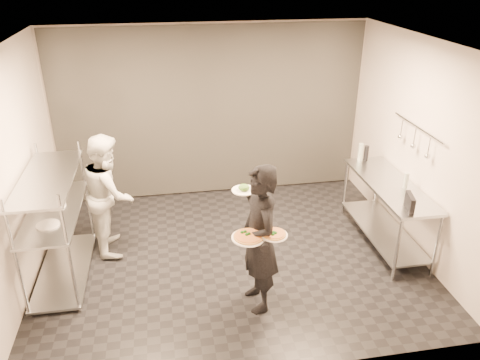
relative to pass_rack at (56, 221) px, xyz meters
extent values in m
cube|color=black|center=(2.15, 0.00, -0.77)|extent=(5.00, 4.00, 0.00)
cube|color=white|center=(2.15, 0.00, 2.03)|extent=(5.00, 4.00, 0.00)
cube|color=beige|center=(2.15, 2.00, 0.63)|extent=(5.00, 0.00, 2.80)
cube|color=beige|center=(2.15, -2.00, 0.63)|extent=(5.00, 0.00, 2.80)
cube|color=beige|center=(-0.35, 0.00, 0.63)|extent=(0.00, 4.00, 2.80)
cube|color=beige|center=(4.65, 0.00, 0.63)|extent=(0.00, 4.00, 2.80)
cube|color=white|center=(2.15, 1.97, 0.63)|extent=(4.90, 0.04, 2.74)
cylinder|color=#ACAEB3|center=(-0.27, -0.77, -0.02)|extent=(0.04, 0.04, 1.50)
cylinder|color=#ACAEB3|center=(-0.27, 0.77, -0.02)|extent=(0.04, 0.04, 1.50)
cylinder|color=#ACAEB3|center=(0.27, -0.77, -0.02)|extent=(0.04, 0.04, 1.50)
cylinder|color=#ACAEB3|center=(0.27, 0.77, -0.02)|extent=(0.04, 0.04, 1.50)
cube|color=#A2A7AB|center=(0.00, 0.00, -0.72)|extent=(0.60, 1.60, 0.03)
cube|color=#A2A7AB|center=(0.00, 0.00, 0.13)|extent=(0.60, 1.60, 0.03)
cube|color=#A2A7AB|center=(0.00, 0.00, 0.58)|extent=(0.60, 1.60, 0.03)
cylinder|color=white|center=(0.00, -0.35, 0.16)|extent=(0.26, 0.26, 0.01)
cylinder|color=white|center=(0.00, 0.10, 0.16)|extent=(0.26, 0.26, 0.01)
cylinder|color=#ACAEB3|center=(4.07, -0.86, -0.32)|extent=(0.04, 0.04, 0.90)
cylinder|color=#ACAEB3|center=(4.07, 0.86, -0.32)|extent=(0.04, 0.04, 0.90)
cylinder|color=#ACAEB3|center=(4.59, -0.86, -0.32)|extent=(0.04, 0.04, 0.90)
cylinder|color=#ACAEB3|center=(4.59, 0.86, -0.32)|extent=(0.04, 0.04, 0.90)
cube|color=#A2A7AB|center=(4.33, 0.00, -0.59)|extent=(0.57, 1.71, 0.03)
cube|color=#A2A7AB|center=(4.33, 0.00, 0.13)|extent=(0.60, 1.80, 0.04)
cylinder|color=#ACAEB3|center=(4.59, 0.00, 0.93)|extent=(0.02, 1.20, 0.02)
cylinder|color=#ACAEB3|center=(4.57, -0.35, 0.80)|extent=(0.01, 0.01, 0.22)
sphere|color=#ACAEB3|center=(4.57, -0.35, 0.67)|extent=(0.07, 0.07, 0.07)
cylinder|color=#ACAEB3|center=(4.57, 0.00, 0.80)|extent=(0.01, 0.01, 0.22)
sphere|color=#ACAEB3|center=(4.57, 0.00, 0.67)|extent=(0.07, 0.07, 0.07)
cylinder|color=#ACAEB3|center=(4.57, 0.35, 0.80)|extent=(0.01, 0.01, 0.22)
sphere|color=#ACAEB3|center=(4.57, 0.35, 0.67)|extent=(0.07, 0.07, 0.07)
imported|color=black|center=(2.32, -0.98, 0.11)|extent=(0.50, 0.69, 1.75)
imported|color=silver|center=(0.60, 0.53, 0.06)|extent=(0.69, 0.85, 1.65)
cylinder|color=white|center=(2.16, -1.17, 0.27)|extent=(0.36, 0.36, 0.01)
cylinder|color=#C99348|center=(2.16, -1.17, 0.28)|extent=(0.31, 0.31, 0.02)
cylinder|color=#A94116|center=(2.16, -1.17, 0.29)|extent=(0.28, 0.28, 0.01)
sphere|color=#175313|center=(2.16, -1.17, 0.30)|extent=(0.04, 0.04, 0.04)
cylinder|color=white|center=(2.43, -1.20, 0.29)|extent=(0.28, 0.28, 0.01)
cylinder|color=#C99348|center=(2.43, -1.20, 0.30)|extent=(0.25, 0.25, 0.02)
cylinder|color=#A94116|center=(2.43, -1.20, 0.31)|extent=(0.22, 0.22, 0.01)
sphere|color=#175313|center=(2.43, -1.20, 0.32)|extent=(0.04, 0.04, 0.04)
cylinder|color=white|center=(2.20, -0.68, 0.57)|extent=(0.27, 0.27, 0.01)
ellipsoid|color=#2C5F17|center=(2.20, -0.68, 0.61)|extent=(0.13, 0.13, 0.07)
cube|color=black|center=(4.21, -0.72, 0.25)|extent=(0.12, 0.28, 0.20)
cylinder|color=gray|center=(4.23, 0.80, 0.28)|extent=(0.07, 0.07, 0.27)
cylinder|color=gray|center=(4.45, -0.16, 0.26)|extent=(0.06, 0.06, 0.21)
cylinder|color=black|center=(4.32, 0.80, 0.26)|extent=(0.07, 0.07, 0.23)
camera|label=1|loc=(1.37, -5.21, 2.91)|focal=35.00mm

